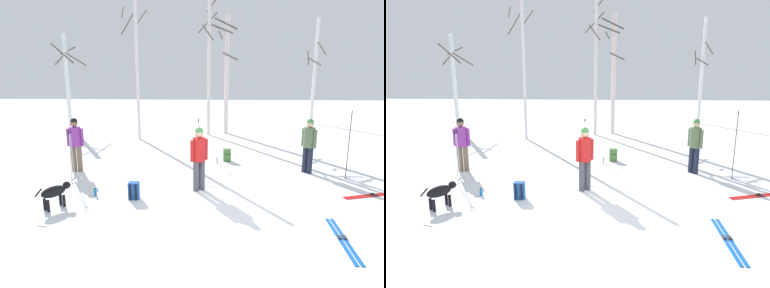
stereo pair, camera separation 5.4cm
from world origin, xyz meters
The scene contains 19 objects.
ground_plane centered at (0.00, 0.00, 0.00)m, with size 60.00×60.00×0.00m, color white.
person_0 centered at (-0.51, 1.51, 0.98)m, with size 0.46×0.34×1.72m.
person_1 centered at (2.84, 3.25, 0.98)m, with size 0.36×0.43×1.72m.
person_2 centered at (-4.44, 3.04, 0.98)m, with size 0.52×0.34×1.72m.
dog centered at (-3.81, 0.19, 0.39)m, with size 0.56×0.76×0.57m.
ski_pair_planted_0 centered at (3.84, 2.74, 1.01)m, with size 0.08×0.18×2.03m.
ski_pair_lying_0 centered at (2.30, -1.00, 0.01)m, with size 0.30×1.80×0.05m.
ski_pair_lying_1 centered at (3.97, 1.33, 0.01)m, with size 1.65×0.64×0.05m.
ski_poles_0 centered at (-4.15, 2.01, 0.81)m, with size 0.07×0.24×1.51m.
ski_poles_1 centered at (-0.61, 4.72, 0.79)m, with size 0.07×0.25×1.48m.
backpack_0 centered at (-2.11, 0.83, 0.21)m, with size 0.26×0.29×0.44m.
backpack_1 centered at (0.41, 4.51, 0.21)m, with size 0.28×0.30×0.44m.
water_bottle_0 centered at (-3.15, 0.99, 0.10)m, with size 0.08×0.08×0.21m.
water_bottle_1 centered at (0.05, 4.15, 0.10)m, with size 0.06×0.06×0.21m.
birch_tree_0 centered at (-8.04, 11.15, 2.71)m, with size 1.57×1.55×5.11m.
birch_tree_1 centered at (-3.52, 8.22, 3.49)m, with size 1.17×1.27×6.73m.
birch_tree_2 centered at (-0.26, 9.42, 3.65)m, with size 0.98×0.93×7.11m.
birch_tree_3 centered at (0.62, 9.88, 3.06)m, with size 1.35×1.14×5.82m.
birch_tree_4 centered at (6.06, 13.53, 3.15)m, with size 1.10×1.09×6.19m.
Camera 2 is at (-0.23, -6.80, 3.13)m, focal length 30.62 mm.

